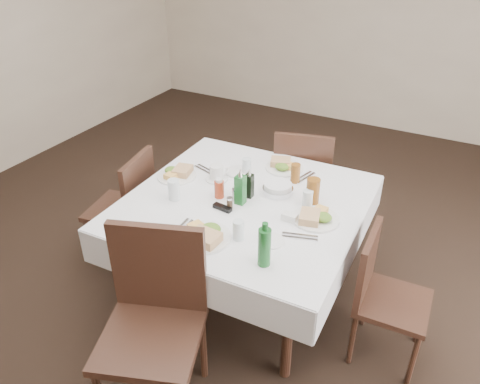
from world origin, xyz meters
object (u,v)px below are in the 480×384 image
Objects in this scene: bread_basket at (278,188)px; oil_cruet_green at (240,189)px; dining_table at (245,210)px; coffee_mug at (217,173)px; chair_south at (155,311)px; water_e at (308,199)px; ketchup_bottle at (219,189)px; chair_east at (381,289)px; green_bottle at (264,246)px; oil_cruet_dark at (249,185)px; chair_north at (303,176)px; water_n at (247,166)px; chair_west at (129,203)px; water_w at (174,190)px; water_s at (238,230)px.

oil_cruet_green is at bearing -124.21° from bread_basket.
dining_table is 9.71× the size of coffee_mug.
chair_south is 1.11m from water_e.
oil_cruet_green reaches higher than ketchup_bottle.
green_bottle is (-0.54, -0.43, 0.40)m from chair_east.
oil_cruet_dark is 0.31m from coffee_mug.
chair_east is (0.85, -0.94, -0.06)m from chair_north.
water_n is at bearing 157.97° from water_e.
chair_north reaches higher than chair_west.
green_bottle is (0.37, -0.55, 0.03)m from oil_cruet_dark.
chair_east is at bearing 38.48° from green_bottle.
oil_cruet_green is (-0.07, -0.91, 0.34)m from chair_north.
oil_cruet_green is at bearing 88.01° from chair_south.
oil_cruet_dark is at bearing 31.22° from water_w.
chair_north is 0.90× the size of chair_south.
oil_cruet_green is (-0.92, 0.03, 0.39)m from chair_east.
bread_basket is at bearing -24.60° from water_n.
water_w is at bearing -174.74° from chair_east.
oil_cruet_dark is at bearing -136.61° from bread_basket.
chair_south is 1.27m from chair_east.
water_n is at bearing 111.47° from oil_cruet_green.
oil_cruet_green is (-0.16, 0.33, 0.05)m from water_s.
water_w is 0.36m from coffee_mug.
chair_south is 7.79× the size of ketchup_bottle.
water_e is (0.41, 1.01, 0.23)m from chair_south.
coffee_mug is (-0.35, -0.72, 0.28)m from chair_north.
dining_table is 0.41m from water_e.
chair_south is (-0.04, -0.90, -0.10)m from dining_table.
oil_cruet_dark is at bearing -59.98° from water_n.
chair_west is (-0.98, -0.92, -0.02)m from chair_north.
water_n is at bearing 115.63° from dining_table.
chair_south is at bearing -81.99° from ketchup_bottle.
water_n is 0.47× the size of oil_cruet_green.
water_w reaches higher than dining_table.
chair_west is 1.41m from green_bottle.
water_n is 0.75× the size of coffee_mug.
oil_cruet_dark reaches higher than ketchup_bottle.
water_n is 0.31m from oil_cruet_dark.
ketchup_bottle is (-1.07, 0.03, 0.35)m from chair_east.
water_n is 0.97× the size of water_e.
chair_north is 7.93× the size of water_e.
water_e is 0.41m from oil_cruet_green.
dining_table is at bearing -164.26° from water_e.
water_w is 0.55× the size of oil_cruet_green.
water_w is at bearing -147.45° from ketchup_bottle.
chair_east is 6.19× the size of water_w.
dining_table is 0.18m from oil_cruet_green.
water_w is (-1.31, -0.12, 0.36)m from chair_east.
water_w is (0.52, -0.13, 0.32)m from chair_west.
coffee_mug is at bearing 103.24° from chair_south.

